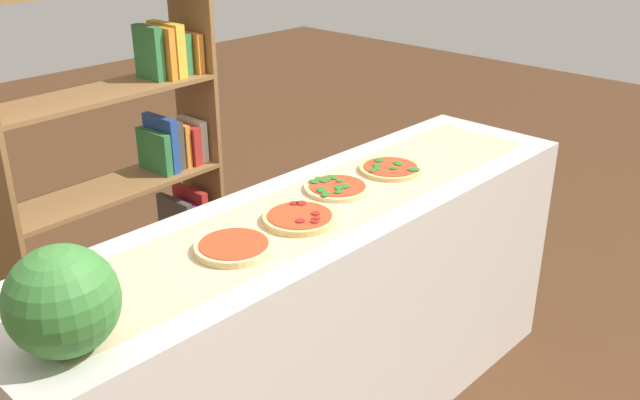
{
  "coord_description": "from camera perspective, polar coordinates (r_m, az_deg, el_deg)",
  "views": [
    {
      "loc": [
        -1.52,
        -1.44,
        1.88
      ],
      "look_at": [
        0.0,
        0.0,
        0.95
      ],
      "focal_mm": 39.3,
      "sensor_mm": 36.0,
      "label": 1
    }
  ],
  "objects": [
    {
      "name": "pizza_spinach_3",
      "position": [
        2.59,
        5.75,
        2.57
      ],
      "size": [
        0.23,
        0.23,
        0.02
      ],
      "color": "#DBB26B",
      "rests_on": "parchment_paper"
    },
    {
      "name": "watermelon",
      "position": [
        1.65,
        -20.23,
        -7.73
      ],
      "size": [
        0.25,
        0.25,
        0.25
      ],
      "primitive_type": "sphere",
      "color": "#387A33",
      "rests_on": "counter"
    },
    {
      "name": "pizza_pepperoni_1",
      "position": [
        2.18,
        -1.66,
        -1.48
      ],
      "size": [
        0.23,
        0.23,
        0.03
      ],
      "color": "#DBB26B",
      "rests_on": "parchment_paper"
    },
    {
      "name": "pizza_plain_0",
      "position": [
        2.02,
        -7.03,
        -3.81
      ],
      "size": [
        0.23,
        0.23,
        0.02
      ],
      "color": "#E5C17F",
      "rests_on": "parchment_paper"
    },
    {
      "name": "parchment_paper",
      "position": [
        2.3,
        0.0,
        -0.43
      ],
      "size": [
        2.0,
        0.38,
        0.0
      ],
      "primitive_type": "cube",
      "color": "tan",
      "rests_on": "counter"
    },
    {
      "name": "pizza_spinach_2",
      "position": [
        2.41,
        1.36,
        1.04
      ],
      "size": [
        0.23,
        0.23,
        0.02
      ],
      "color": "#E5C17F",
      "rests_on": "parchment_paper"
    },
    {
      "name": "bookshelf",
      "position": [
        2.99,
        -14.35,
        0.84
      ],
      "size": [
        0.94,
        0.31,
        1.57
      ],
      "color": "brown",
      "rests_on": "ground_plane"
    },
    {
      "name": "counter",
      "position": [
        2.52,
        0.0,
        -10.07
      ],
      "size": [
        2.25,
        0.57,
        0.93
      ],
      "primitive_type": "cube",
      "color": "beige",
      "rests_on": "ground_plane"
    }
  ]
}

